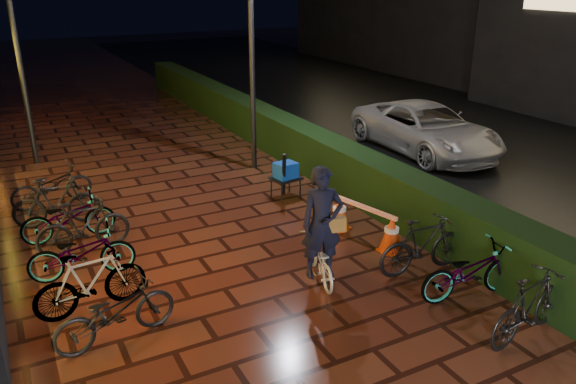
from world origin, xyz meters
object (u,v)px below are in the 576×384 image
van (425,128)px  cyclist (321,240)px  traffic_barrier (364,223)px  cart_assembly (286,172)px

van → cyclist: cyclist is taller
traffic_barrier → cart_assembly: cart_assembly is taller
van → cart_assembly: van is taller
cyclist → cart_assembly: size_ratio=1.68×
van → traffic_barrier: (-4.45, -3.61, -0.31)m
cyclist → traffic_barrier: 1.71m
cyclist → cart_assembly: cyclist is taller
traffic_barrier → cart_assembly: (-0.31, 2.39, 0.24)m
van → cyclist: (-5.87, -4.48, 0.06)m
van → cyclist: bearing=-140.8°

